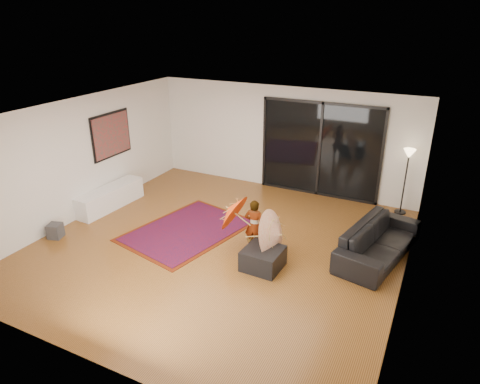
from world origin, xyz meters
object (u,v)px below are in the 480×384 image
Objects in this scene: ottoman at (263,258)px; child at (254,225)px; sofa at (379,241)px; media_console at (110,197)px.

child reaches higher than ottoman.
child is at bearing 128.66° from ottoman.
media_console is at bearing 106.88° from sofa.
ottoman is at bearing -6.90° from media_console.
sofa is at bearing 36.11° from ottoman.
media_console is at bearing 169.39° from ottoman.
media_console is 6.22m from sofa.
sofa is 2.27m from ottoman.
media_console is at bearing -10.69° from child.
sofa reaches higher than ottoman.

